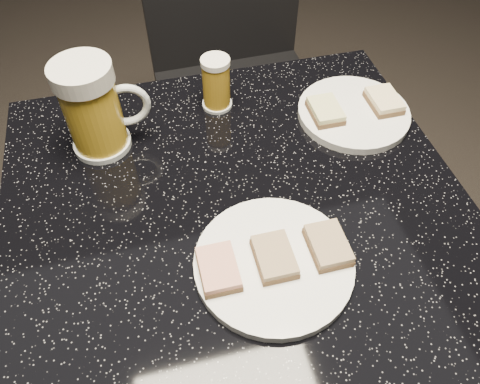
% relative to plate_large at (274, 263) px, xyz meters
% --- Properties ---
extents(floor, '(6.00, 6.00, 0.00)m').
position_rel_plate_large_xyz_m(floor, '(-0.02, 0.10, -0.76)').
color(floor, black).
rests_on(floor, ground).
extents(plate_large, '(0.22, 0.22, 0.01)m').
position_rel_plate_large_xyz_m(plate_large, '(0.00, 0.00, 0.00)').
color(plate_large, white).
rests_on(plate_large, table).
extents(plate_small, '(0.20, 0.20, 0.01)m').
position_rel_plate_large_xyz_m(plate_small, '(0.23, 0.26, 0.00)').
color(plate_small, white).
rests_on(plate_small, table).
extents(table, '(0.70, 0.70, 0.75)m').
position_rel_plate_large_xyz_m(table, '(-0.02, 0.10, -0.25)').
color(table, black).
rests_on(table, floor).
extents(beer_mug, '(0.14, 0.10, 0.16)m').
position_rel_plate_large_xyz_m(beer_mug, '(-0.21, 0.29, 0.07)').
color(beer_mug, white).
rests_on(beer_mug, table).
extents(beer_tumbler, '(0.05, 0.05, 0.10)m').
position_rel_plate_large_xyz_m(beer_tumbler, '(-0.00, 0.35, 0.04)').
color(beer_tumbler, white).
rests_on(beer_tumbler, table).
extents(chair, '(0.45, 0.45, 0.89)m').
position_rel_plate_large_xyz_m(chair, '(0.13, 0.76, -0.25)').
color(chair, black).
rests_on(chair, floor).
extents(canapes_on_plate_large, '(0.20, 0.07, 0.02)m').
position_rel_plate_large_xyz_m(canapes_on_plate_large, '(-0.00, 0.00, 0.02)').
color(canapes_on_plate_large, '#4C3521').
rests_on(canapes_on_plate_large, plate_large).
extents(canapes_on_plate_small, '(0.16, 0.07, 0.02)m').
position_rel_plate_large_xyz_m(canapes_on_plate_small, '(0.23, 0.26, 0.02)').
color(canapes_on_plate_small, '#4C3521').
rests_on(canapes_on_plate_small, plate_small).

